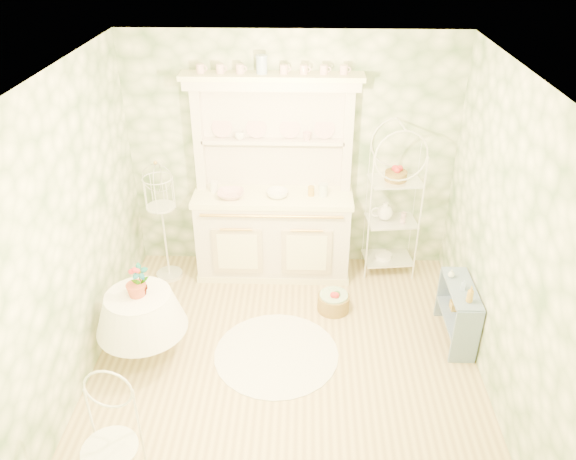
{
  "coord_description": "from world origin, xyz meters",
  "views": [
    {
      "loc": [
        0.14,
        -3.99,
        3.75
      ],
      "look_at": [
        0.0,
        0.5,
        1.15
      ],
      "focal_mm": 35.0,
      "sensor_mm": 36.0,
      "label": 1
    }
  ],
  "objects_px": {
    "bakers_rack": "(393,200)",
    "cafe_chair": "(111,454)",
    "round_table": "(143,330)",
    "birdcage_stand": "(162,218)",
    "kitchen_dresser": "(273,183)",
    "floor_basket": "(333,301)",
    "side_shelf": "(457,314)"
  },
  "relations": [
    {
      "from": "bakers_rack",
      "to": "cafe_chair",
      "type": "relative_size",
      "value": 2.32
    },
    {
      "from": "kitchen_dresser",
      "to": "round_table",
      "type": "bearing_deg",
      "value": -127.68
    },
    {
      "from": "side_shelf",
      "to": "floor_basket",
      "type": "distance_m",
      "value": 1.27
    },
    {
      "from": "kitchen_dresser",
      "to": "round_table",
      "type": "relative_size",
      "value": 3.75
    },
    {
      "from": "kitchen_dresser",
      "to": "cafe_chair",
      "type": "distance_m",
      "value": 3.17
    },
    {
      "from": "cafe_chair",
      "to": "floor_basket",
      "type": "xyz_separation_m",
      "value": [
        1.67,
        2.2,
        -0.29
      ]
    },
    {
      "from": "side_shelf",
      "to": "bakers_rack",
      "type": "bearing_deg",
      "value": 116.25
    },
    {
      "from": "side_shelf",
      "to": "floor_basket",
      "type": "height_order",
      "value": "side_shelf"
    },
    {
      "from": "round_table",
      "to": "floor_basket",
      "type": "bearing_deg",
      "value": 22.74
    },
    {
      "from": "side_shelf",
      "to": "birdcage_stand",
      "type": "height_order",
      "value": "birdcage_stand"
    },
    {
      "from": "side_shelf",
      "to": "cafe_chair",
      "type": "height_order",
      "value": "cafe_chair"
    },
    {
      "from": "cafe_chair",
      "to": "birdcage_stand",
      "type": "xyz_separation_m",
      "value": [
        -0.22,
        2.78,
        0.38
      ]
    },
    {
      "from": "floor_basket",
      "to": "round_table",
      "type": "bearing_deg",
      "value": -157.26
    },
    {
      "from": "round_table",
      "to": "birdcage_stand",
      "type": "height_order",
      "value": "birdcage_stand"
    },
    {
      "from": "bakers_rack",
      "to": "birdcage_stand",
      "type": "height_order",
      "value": "bakers_rack"
    },
    {
      "from": "bakers_rack",
      "to": "birdcage_stand",
      "type": "bearing_deg",
      "value": 178.51
    },
    {
      "from": "floor_basket",
      "to": "birdcage_stand",
      "type": "bearing_deg",
      "value": 163.04
    },
    {
      "from": "cafe_chair",
      "to": "floor_basket",
      "type": "distance_m",
      "value": 2.77
    },
    {
      "from": "kitchen_dresser",
      "to": "cafe_chair",
      "type": "relative_size",
      "value": 2.9
    },
    {
      "from": "kitchen_dresser",
      "to": "floor_basket",
      "type": "bearing_deg",
      "value": -46.76
    },
    {
      "from": "bakers_rack",
      "to": "round_table",
      "type": "distance_m",
      "value": 3.0
    },
    {
      "from": "side_shelf",
      "to": "round_table",
      "type": "bearing_deg",
      "value": -170.24
    },
    {
      "from": "kitchen_dresser",
      "to": "bakers_rack",
      "type": "distance_m",
      "value": 1.36
    },
    {
      "from": "kitchen_dresser",
      "to": "round_table",
      "type": "distance_m",
      "value": 2.05
    },
    {
      "from": "round_table",
      "to": "birdcage_stand",
      "type": "relative_size",
      "value": 0.4
    },
    {
      "from": "kitchen_dresser",
      "to": "floor_basket",
      "type": "height_order",
      "value": "kitchen_dresser"
    },
    {
      "from": "bakers_rack",
      "to": "side_shelf",
      "type": "relative_size",
      "value": 2.65
    },
    {
      "from": "side_shelf",
      "to": "floor_basket",
      "type": "xyz_separation_m",
      "value": [
        -1.18,
        0.41,
        -0.19
      ]
    },
    {
      "from": "bakers_rack",
      "to": "cafe_chair",
      "type": "height_order",
      "value": "bakers_rack"
    },
    {
      "from": "side_shelf",
      "to": "cafe_chair",
      "type": "relative_size",
      "value": 0.88
    },
    {
      "from": "bakers_rack",
      "to": "birdcage_stand",
      "type": "xyz_separation_m",
      "value": [
        -2.55,
        -0.23,
        -0.14
      ]
    },
    {
      "from": "side_shelf",
      "to": "round_table",
      "type": "distance_m",
      "value": 3.02
    }
  ]
}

